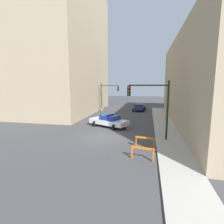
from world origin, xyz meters
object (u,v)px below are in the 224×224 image
Objects in this scene: traffic_light_far at (107,93)px; parked_car_near at (139,107)px; pedestrian_crossing at (102,115)px; barrier_front at (143,151)px; traffic_light_near at (154,101)px; barrier_mid at (145,140)px; traffic_cone at (128,127)px; police_car at (109,121)px.

traffic_light_far is 1.18× the size of parked_car_near.
pedestrian_crossing reaches higher than barrier_front.
parked_car_near is at bearing 97.04° from traffic_light_near.
traffic_cone is (-2.00, 5.33, -0.30)m from barrier_mid.
police_car is at bearing 124.74° from barrier_mid.
traffic_light_near is 1.00× the size of traffic_light_far.
parked_car_near reaches higher than barrier_front.
parked_car_near is 22.32m from barrier_front.
pedestrian_crossing is (-4.44, -10.91, 0.19)m from parked_car_near.
police_car is 7.69× the size of traffic_cone.
pedestrian_crossing is at bearing 123.50° from barrier_mid.
pedestrian_crossing is at bearing 136.97° from traffic_cone.
traffic_light_near is at bearing -78.83° from parked_car_near.
traffic_cone is (5.40, -12.59, -3.08)m from traffic_light_far.
traffic_light_near is 3.30× the size of barrier_front.
traffic_light_near is 18.13m from parked_car_near.
barrier_mid is (1.56, -19.97, -0.06)m from parked_car_near.
parked_car_near is 6.74× the size of traffic_cone.
police_car is 3.04× the size of pedestrian_crossing.
barrier_mid is 2.41× the size of traffic_cone.
parked_car_near is (5.84, 2.06, -2.72)m from traffic_light_far.
police_car is 13.97m from parked_car_near.
pedestrian_crossing is 1.05× the size of barrier_front.
barrier_front is (1.44, -22.28, -0.06)m from parked_car_near.
police_car is at bearing -97.44° from parked_car_near.
traffic_light_far is 12.31m from police_car.
barrier_mid is at bearing -106.10° from traffic_light_near.
pedestrian_crossing reaches higher than parked_car_near.
barrier_mid is at bearing -67.58° from traffic_light_far.
barrier_front is at bearing -128.71° from police_car.
barrier_mid is (-0.64, -2.21, -2.91)m from traffic_light_near.
barrier_front is 2.40× the size of traffic_cone.
barrier_front is (5.88, -11.37, -0.24)m from pedestrian_crossing.
traffic_light_far is 3.30× the size of barrier_front.
traffic_cone is (-2.64, 3.12, -3.21)m from traffic_light_near.
barrier_mid is (6.00, -9.06, -0.24)m from pedestrian_crossing.
police_car is at bearing -75.38° from traffic_light_far.
barrier_front is (4.24, -8.59, -0.11)m from police_car.
traffic_light_far reaches higher than barrier_mid.
barrier_front is at bearing -76.17° from traffic_cone.
traffic_light_far is at bearing 68.26° from pedestrian_crossing.
traffic_light_near is at bearing 80.48° from barrier_front.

